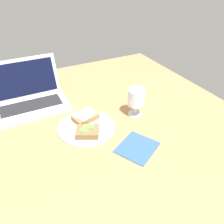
% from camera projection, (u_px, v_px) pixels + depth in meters
% --- Properties ---
extents(wooden_table, '(1.40, 1.40, 0.03)m').
position_uv_depth(wooden_table, '(95.00, 128.00, 1.00)').
color(wooden_table, '#B27F51').
rests_on(wooden_table, ground).
extents(plate, '(0.25, 0.25, 0.01)m').
position_uv_depth(plate, '(87.00, 127.00, 0.97)').
color(plate, silver).
rests_on(plate, wooden_table).
extents(sandwich_with_cucumber, '(0.12, 0.11, 0.03)m').
position_uv_depth(sandwich_with_cucumber, '(88.00, 132.00, 0.91)').
color(sandwich_with_cucumber, brown).
rests_on(sandwich_with_cucumber, plate).
extents(sandwich_with_cheese, '(0.12, 0.10, 0.03)m').
position_uv_depth(sandwich_with_cheese, '(85.00, 117.00, 1.00)').
color(sandwich_with_cheese, '#937047').
rests_on(sandwich_with_cheese, plate).
extents(wine_glass, '(0.08, 0.08, 0.13)m').
position_uv_depth(wine_glass, '(136.00, 98.00, 1.01)').
color(wine_glass, white).
rests_on(wine_glass, wooden_table).
extents(laptop, '(0.36, 0.27, 0.21)m').
position_uv_depth(laptop, '(29.00, 98.00, 1.10)').
color(laptop, silver).
rests_on(laptop, wooden_table).
extents(napkin, '(0.20, 0.19, 0.00)m').
position_uv_depth(napkin, '(137.00, 147.00, 0.87)').
color(napkin, '#33598C').
rests_on(napkin, wooden_table).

